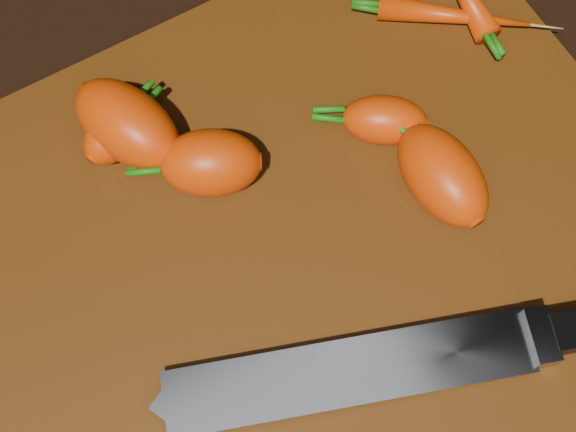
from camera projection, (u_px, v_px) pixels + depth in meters
ground at (295, 246)px, 0.56m from camera, size 2.00×2.00×0.01m
cutting_board at (295, 241)px, 0.55m from camera, size 0.50×0.40×0.01m
carrot_1 at (211, 163)px, 0.54m from camera, size 0.08×0.07×0.05m
carrot_2 at (127, 124)px, 0.55m from camera, size 0.08×0.10×0.05m
carrot_3 at (442, 175)px, 0.53m from camera, size 0.05×0.08×0.05m
carrot_4 at (115, 132)px, 0.55m from camera, size 0.06×0.05×0.03m
carrot_5 at (385, 120)px, 0.55m from camera, size 0.07×0.06×0.03m
carrot_7 at (454, 16)px, 0.60m from camera, size 0.10×0.09×0.02m
knife at (386, 365)px, 0.50m from camera, size 0.37×0.16×0.02m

